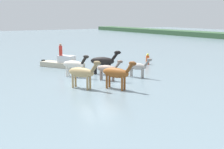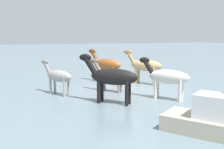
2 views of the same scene
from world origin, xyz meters
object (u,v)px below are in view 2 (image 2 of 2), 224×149
Objects in this scene: horse_mid_herd at (106,64)px; horse_pinto_flank at (110,74)px; horse_rear_stallion at (167,77)px; horse_dark_mare at (58,76)px; horse_dun_straggler at (112,77)px; horse_chestnut_trailing at (145,65)px.

horse_pinto_flank is at bearing 136.61° from horse_mid_herd.
horse_rear_stallion is (-2.61, -1.63, 0.11)m from horse_pinto_flank.
horse_dark_mare is (2.98, 4.24, -0.11)m from horse_rear_stallion.
horse_rear_stallion is at bearing 176.31° from horse_pinto_flank.
horse_dark_mare is (0.36, 2.61, 0.00)m from horse_pinto_flank.
horse_mid_herd is (4.85, -1.81, -0.02)m from horse_dun_straggler.
horse_mid_herd reaches higher than horse_pinto_flank.
horse_dun_straggler is 0.86× the size of horse_mid_herd.
horse_pinto_flank is 0.89× the size of horse_rear_stallion.
horse_mid_herd is at bearing -26.84° from horse_rear_stallion.
horse_chestnut_trailing is 5.06m from horse_dun_straggler.
horse_pinto_flank is 0.94× the size of horse_dark_mare.
horse_dun_straggler is 1.01× the size of horse_rear_stallion.
horse_dark_mare reaches higher than horse_pinto_flank.
horse_chestnut_trailing is 3.03m from horse_pinto_flank.
horse_mid_herd is (2.60, -0.88, 0.21)m from horse_pinto_flank.
horse_mid_herd is 5.27m from horse_rear_stallion.
horse_dun_straggler is at bearing 134.93° from horse_mid_herd.
horse_pinto_flank is at bearing 83.87° from horse_chestnut_trailing.
horse_dun_straggler is 2.58m from horse_rear_stallion.
horse_dun_straggler is at bearing -174.45° from horse_dark_mare.
horse_dun_straggler reaches higher than horse_mid_herd.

